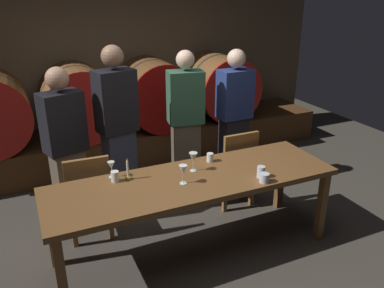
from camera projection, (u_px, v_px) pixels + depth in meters
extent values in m
plane|color=#3F3A33|center=(180.00, 243.00, 3.75)|extent=(8.68, 8.68, 0.00)
cube|color=brown|center=(103.00, 47.00, 5.47)|extent=(6.68, 0.24, 2.99)
cube|color=#4C2D16|center=(120.00, 145.00, 5.48)|extent=(6.01, 0.90, 0.46)
cylinder|color=brown|center=(78.00, 101.00, 5.03)|extent=(0.91, 0.87, 0.91)
cylinder|color=#B21C16|center=(85.00, 111.00, 4.65)|extent=(0.93, 0.03, 0.93)
cylinder|color=#B21C16|center=(73.00, 93.00, 5.41)|extent=(0.93, 0.03, 0.93)
cylinder|color=#2D2D33|center=(78.00, 101.00, 5.03)|extent=(0.92, 0.04, 0.92)
cylinder|color=brown|center=(154.00, 93.00, 5.42)|extent=(0.91, 0.87, 0.91)
cylinder|color=maroon|center=(166.00, 101.00, 5.04)|extent=(0.93, 0.03, 0.93)
cylinder|color=maroon|center=(144.00, 86.00, 5.80)|extent=(0.93, 0.03, 0.93)
cylinder|color=#2D2D33|center=(154.00, 93.00, 5.42)|extent=(0.92, 0.04, 0.92)
cylinder|color=brown|center=(218.00, 86.00, 5.81)|extent=(0.91, 0.87, 0.91)
cylinder|color=#B21C16|center=(234.00, 93.00, 5.43)|extent=(0.93, 0.03, 0.93)
cylinder|color=#B21C16|center=(205.00, 80.00, 6.19)|extent=(0.93, 0.03, 0.93)
cylinder|color=#2D2D33|center=(218.00, 86.00, 5.81)|extent=(0.92, 0.04, 0.92)
cube|color=brown|center=(193.00, 181.00, 3.38)|extent=(2.53, 0.77, 0.05)
cube|color=brown|center=(62.00, 279.00, 2.79)|extent=(0.07, 0.07, 0.70)
cube|color=brown|center=(322.00, 207.00, 3.70)|extent=(0.07, 0.07, 0.70)
cube|color=brown|center=(51.00, 231.00, 3.34)|extent=(0.07, 0.07, 0.70)
cube|color=brown|center=(280.00, 178.00, 4.25)|extent=(0.07, 0.07, 0.70)
cube|color=brown|center=(87.00, 194.00, 3.76)|extent=(0.42, 0.42, 0.04)
cube|color=brown|center=(88.00, 180.00, 3.52)|extent=(0.40, 0.06, 0.42)
cube|color=brown|center=(104.00, 203.00, 4.05)|extent=(0.05, 0.05, 0.42)
cube|color=brown|center=(70.00, 209.00, 3.93)|extent=(0.05, 0.05, 0.42)
cube|color=brown|center=(110.00, 220.00, 3.76)|extent=(0.05, 0.05, 0.42)
cube|color=brown|center=(74.00, 227.00, 3.64)|extent=(0.05, 0.05, 0.42)
cube|color=brown|center=(231.00, 166.00, 4.34)|extent=(0.40, 0.40, 0.04)
cube|color=brown|center=(241.00, 153.00, 4.10)|extent=(0.40, 0.04, 0.42)
cube|color=brown|center=(236.00, 175.00, 4.63)|extent=(0.04, 0.04, 0.42)
cube|color=brown|center=(210.00, 181.00, 4.50)|extent=(0.04, 0.04, 0.42)
cube|color=brown|center=(252.00, 188.00, 4.35)|extent=(0.04, 0.04, 0.42)
cube|color=brown|center=(225.00, 194.00, 4.22)|extent=(0.04, 0.04, 0.42)
cube|color=brown|center=(71.00, 187.00, 3.96)|extent=(0.35, 0.28, 0.80)
cube|color=black|center=(63.00, 122.00, 3.70)|extent=(0.43, 0.34, 0.58)
sphere|color=tan|center=(57.00, 78.00, 3.54)|extent=(0.21, 0.21, 0.21)
cube|color=#33384C|center=(121.00, 173.00, 4.12)|extent=(0.34, 0.26, 0.94)
cube|color=black|center=(116.00, 101.00, 3.83)|extent=(0.42, 0.32, 0.62)
sphere|color=#8C664C|center=(112.00, 56.00, 3.67)|extent=(0.21, 0.21, 0.21)
cube|color=brown|center=(186.00, 158.00, 4.53)|extent=(0.33, 0.25, 0.88)
cube|color=#336047|center=(185.00, 97.00, 4.26)|extent=(0.41, 0.30, 0.58)
sphere|color=beige|center=(185.00, 59.00, 4.11)|extent=(0.20, 0.20, 0.20)
cube|color=black|center=(233.00, 151.00, 4.74)|extent=(0.31, 0.21, 0.86)
cube|color=navy|center=(235.00, 94.00, 4.48)|extent=(0.39, 0.25, 0.56)
sphere|color=beige|center=(236.00, 58.00, 4.33)|extent=(0.21, 0.21, 0.21)
cylinder|color=olive|center=(128.00, 178.00, 3.35)|extent=(0.05, 0.05, 0.02)
cylinder|color=#EDE5CC|center=(128.00, 169.00, 3.31)|extent=(0.02, 0.02, 0.15)
cone|color=yellow|center=(127.00, 159.00, 3.28)|extent=(0.01, 0.01, 0.02)
cylinder|color=silver|center=(112.00, 177.00, 3.39)|extent=(0.06, 0.06, 0.00)
cylinder|color=silver|center=(112.00, 173.00, 3.38)|extent=(0.01, 0.01, 0.07)
cone|color=silver|center=(111.00, 165.00, 3.35)|extent=(0.06, 0.06, 0.07)
cylinder|color=white|center=(183.00, 183.00, 3.28)|extent=(0.06, 0.06, 0.00)
cylinder|color=white|center=(183.00, 179.00, 3.27)|extent=(0.01, 0.01, 0.08)
cone|color=white|center=(183.00, 170.00, 3.24)|extent=(0.07, 0.07, 0.08)
cylinder|color=silver|center=(193.00, 171.00, 3.51)|extent=(0.06, 0.06, 0.00)
cylinder|color=silver|center=(193.00, 166.00, 3.49)|extent=(0.01, 0.01, 0.09)
cone|color=silver|center=(193.00, 157.00, 3.46)|extent=(0.08, 0.08, 0.08)
cylinder|color=white|center=(115.00, 176.00, 3.30)|extent=(0.07, 0.07, 0.09)
cylinder|color=white|center=(210.00, 157.00, 3.68)|extent=(0.06, 0.06, 0.08)
cylinder|color=silver|center=(264.00, 178.00, 3.29)|extent=(0.08, 0.08, 0.08)
cylinder|color=silver|center=(261.00, 172.00, 3.37)|extent=(0.07, 0.07, 0.10)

